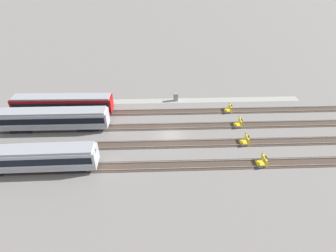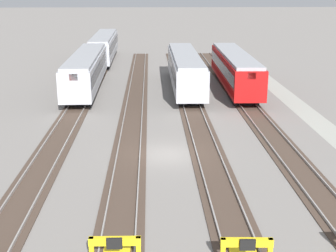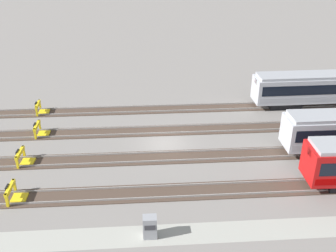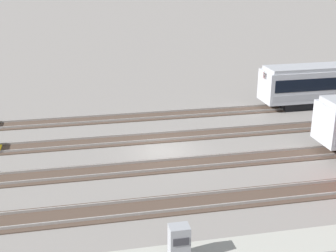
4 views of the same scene
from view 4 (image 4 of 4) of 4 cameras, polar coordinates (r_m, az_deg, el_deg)
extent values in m
plane|color=gray|center=(32.27, -0.58, -3.05)|extent=(400.00, 400.00, 0.00)
cube|color=#9E9E93|center=(21.95, 5.76, -15.03)|extent=(54.00, 2.00, 0.01)
cube|color=#47382D|center=(25.63, 2.74, -9.38)|extent=(90.00, 2.24, 0.06)
cube|color=gray|center=(26.19, 2.35, -8.43)|extent=(90.00, 0.07, 0.15)
cube|color=gray|center=(24.97, 3.16, -9.95)|extent=(90.00, 0.07, 0.15)
cube|color=#47382D|center=(30.00, 0.36, -4.81)|extent=(90.00, 2.24, 0.06)
cube|color=gray|center=(30.60, 0.08, -4.09)|extent=(90.00, 0.07, 0.15)
cube|color=gray|center=(29.32, 0.65, -5.20)|extent=(90.00, 0.07, 0.15)
cube|color=#47382D|center=(34.56, -1.39, -1.43)|extent=(90.00, 2.24, 0.06)
cube|color=gray|center=(35.18, -1.60, -0.86)|extent=(90.00, 0.07, 0.15)
cube|color=gray|center=(33.86, -1.17, -1.69)|extent=(90.00, 0.07, 0.15)
cube|color=#47382D|center=(39.23, -2.72, 1.16)|extent=(90.00, 2.24, 0.06)
cube|color=gray|center=(39.87, -2.88, 1.63)|extent=(90.00, 0.07, 0.15)
cube|color=gray|center=(38.52, -2.55, 0.98)|extent=(90.00, 0.07, 0.15)
cube|color=red|center=(32.58, 18.59, 1.82)|extent=(0.08, 0.70, 0.56)
cube|color=red|center=(41.15, 11.78, 6.03)|extent=(0.09, 0.70, 0.56)
cube|color=black|center=(43.31, 15.62, 2.68)|extent=(3.63, 2.29, 0.70)
cube|color=gray|center=(21.06, 1.37, -13.96)|extent=(0.90, 0.70, 1.60)
cube|color=#333338|center=(20.64, 1.60, -13.95)|extent=(0.70, 0.04, 0.36)
camera|label=1|loc=(66.24, -5.97, 30.68)|focal=28.00mm
camera|label=2|loc=(37.63, -48.88, 9.97)|focal=50.00mm
camera|label=3|loc=(7.27, 128.93, 41.25)|focal=42.00mm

